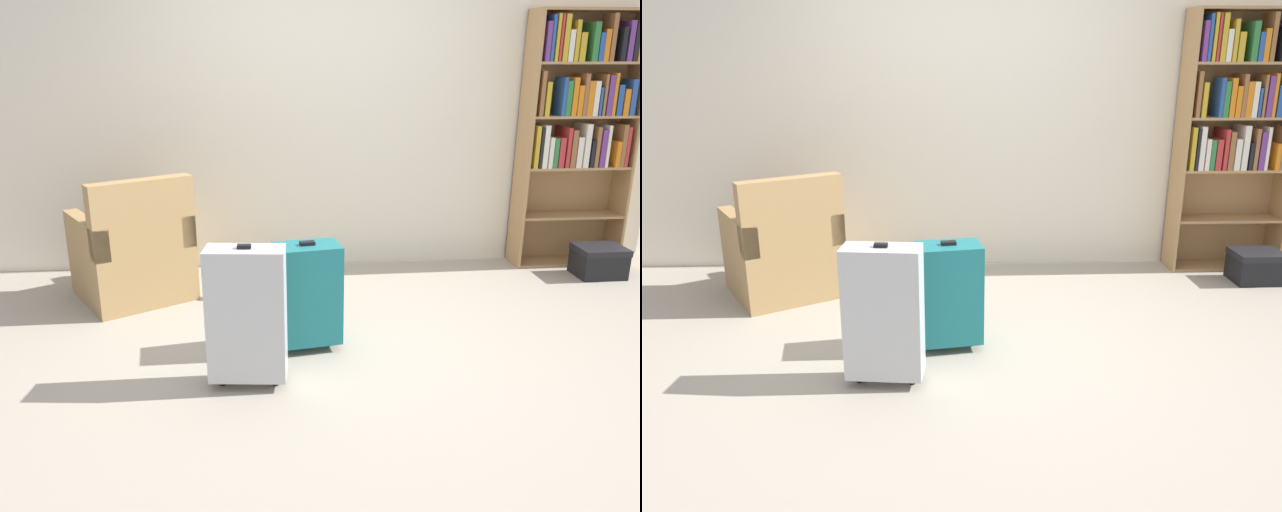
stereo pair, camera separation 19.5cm
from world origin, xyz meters
The scene contains 8 objects.
ground_plane centered at (0.00, 0.00, 0.00)m, with size 10.01×10.01×0.00m, color #9E9384.
back_wall centered at (0.00, 1.73, 1.30)m, with size 5.72×0.10×2.60m, color beige.
bookshelf centered at (2.09, 1.52, 1.18)m, with size 0.88×0.29×2.01m.
armchair centered at (-1.34, 1.02, 0.32)m, with size 0.96×0.96×0.90m.
mug centered at (-0.76, 0.93, 0.05)m, with size 0.12×0.08×0.10m.
storage_box centered at (2.22, 1.15, 0.13)m, with size 0.37×0.30×0.24m.
suitcase_teal centered at (-0.17, 0.09, 0.34)m, with size 0.41×0.29×0.66m.
suitcase_silver centered at (-0.51, -0.32, 0.40)m, with size 0.42×0.23×0.78m.
Camera 2 is at (-0.21, -3.31, 1.67)m, focal length 34.97 mm.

